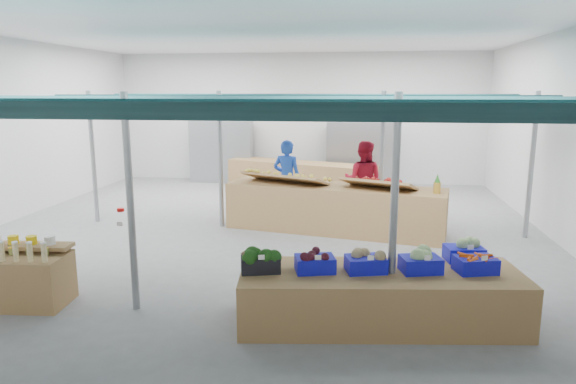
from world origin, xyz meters
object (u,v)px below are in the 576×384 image
(veg_counter, at_px, (380,297))
(vendor_left, at_px, (287,179))
(crate_stack, at_px, (488,281))
(fruit_counter, at_px, (335,209))
(vendor_right, at_px, (363,181))
(bottle_shelf, at_px, (11,276))

(veg_counter, distance_m, vendor_left, 5.90)
(veg_counter, distance_m, crate_stack, 1.84)
(veg_counter, xyz_separation_m, fruit_counter, (-0.84, 4.41, 0.15))
(veg_counter, bearing_deg, vendor_right, 84.98)
(crate_stack, bearing_deg, vendor_right, 111.69)
(veg_counter, bearing_deg, bottle_shelf, 173.73)
(crate_stack, height_order, vendor_left, vendor_left)
(veg_counter, relative_size, crate_stack, 5.95)
(veg_counter, bearing_deg, fruit_counter, 93.26)
(fruit_counter, bearing_deg, vendor_left, 148.59)
(veg_counter, bearing_deg, crate_stack, 23.51)
(fruit_counter, relative_size, vendor_left, 2.50)
(vendor_left, height_order, vendor_right, same)
(fruit_counter, relative_size, vendor_right, 2.50)
(bottle_shelf, distance_m, veg_counter, 5.21)
(fruit_counter, distance_m, vendor_right, 1.33)
(crate_stack, bearing_deg, vendor_left, 128.40)
(bottle_shelf, bearing_deg, fruit_counter, 41.24)
(bottle_shelf, relative_size, vendor_left, 0.91)
(bottle_shelf, bearing_deg, veg_counter, -3.47)
(veg_counter, relative_size, vendor_right, 1.95)
(bottle_shelf, bearing_deg, crate_stack, 4.17)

